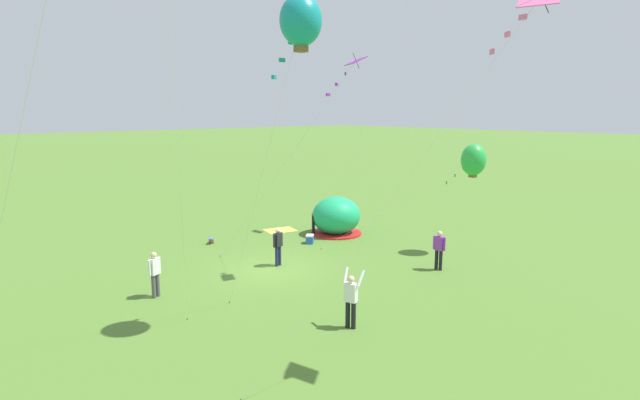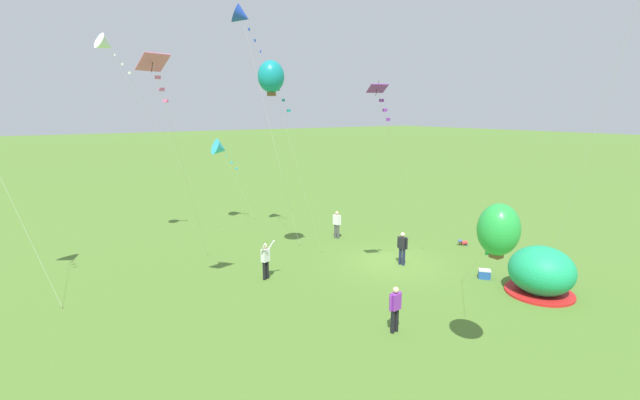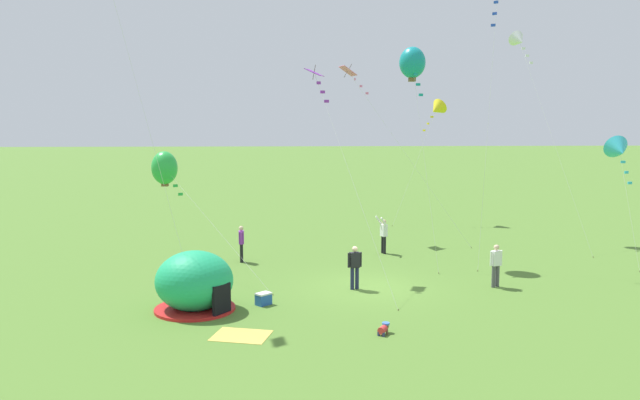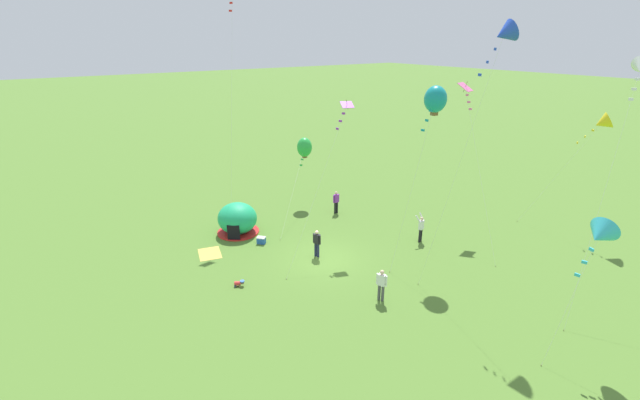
# 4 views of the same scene
# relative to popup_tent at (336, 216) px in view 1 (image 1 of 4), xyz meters

# --- Properties ---
(ground_plane) EXTENTS (300.00, 300.00, 0.00)m
(ground_plane) POSITION_rel_popup_tent_xyz_m (6.34, 2.58, -1.00)
(ground_plane) COLOR #517A2D
(popup_tent) EXTENTS (2.81, 2.81, 2.10)m
(popup_tent) POSITION_rel_popup_tent_xyz_m (0.00, 0.00, 0.00)
(popup_tent) COLOR #1EAD6B
(popup_tent) RESTS_ON ground
(picnic_blanket) EXTENTS (1.98, 1.70, 0.01)m
(picnic_blanket) POSITION_rel_popup_tent_xyz_m (1.79, -2.76, -0.99)
(picnic_blanket) COLOR gold
(picnic_blanket) RESTS_ON ground
(cooler_box) EXTENTS (0.64, 0.63, 0.44)m
(cooler_box) POSITION_rel_popup_tent_xyz_m (2.37, 0.51, -0.78)
(cooler_box) COLOR #2659B2
(cooler_box) RESTS_ON ground
(toddler_crawling) EXTENTS (0.43, 0.54, 0.32)m
(toddler_crawling) POSITION_rel_popup_tent_xyz_m (6.20, -2.86, -0.82)
(toddler_crawling) COLOR red
(toddler_crawling) RESTS_ON ground
(person_arms_raised) EXTENTS (0.60, 0.71, 1.89)m
(person_arms_raised) POSITION_rel_popup_tent_xyz_m (8.08, 9.08, 0.00)
(person_arms_raised) COLOR black
(person_arms_raised) RESTS_ON ground
(person_with_toddler) EXTENTS (0.27, 0.59, 1.72)m
(person_with_toddler) POSITION_rel_popup_tent_xyz_m (1.11, 7.52, -0.03)
(person_with_toddler) COLOR black
(person_with_toddler) RESTS_ON ground
(person_watching_sky) EXTENTS (0.55, 0.36, 1.72)m
(person_watching_sky) POSITION_rel_popup_tent_xyz_m (11.53, 2.42, -0.03)
(person_watching_sky) COLOR #4C4C51
(person_watching_sky) RESTS_ON ground
(person_far_back) EXTENTS (0.57, 0.33, 1.72)m
(person_far_back) POSITION_rel_popup_tent_xyz_m (5.88, 2.43, -0.03)
(person_far_back) COLOR #1E2347
(person_far_back) RESTS_ON ground
(kite_green) EXTENTS (5.52, 5.82, 5.25)m
(kite_green) POSITION_rel_popup_tent_xyz_m (-2.24, 6.94, 3.50)
(kite_green) COLOR silver
(kite_green) RESTS_ON ground
(kite_purple) EXTENTS (3.11, 6.63, 8.97)m
(kite_purple) POSITION_rel_popup_tent_xyz_m (4.59, 5.36, 7.26)
(kite_purple) COLOR silver
(kite_purple) RESTS_ON ground
(kite_teal) EXTENTS (1.28, 3.92, 10.04)m
(kite_teal) POSITION_rel_popup_tent_xyz_m (9.16, 8.01, 8.31)
(kite_teal) COLOR silver
(kite_teal) RESTS_ON ground
(kite_pink) EXTENTS (6.71, 4.19, 9.76)m
(kite_pink) POSITION_rel_popup_tent_xyz_m (6.93, 13.67, 8.10)
(kite_pink) COLOR silver
(kite_pink) RESTS_ON ground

